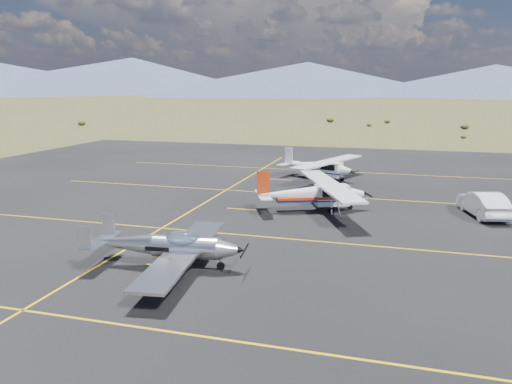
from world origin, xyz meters
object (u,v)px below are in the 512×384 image
at_px(aircraft_low_wing, 168,246).
at_px(aircraft_plain, 318,166).
at_px(aircraft_cessna, 313,193).
at_px(sedan, 484,204).

xyz_separation_m(aircraft_low_wing, aircraft_plain, (2.91, 23.30, 0.14)).
relative_size(aircraft_low_wing, aircraft_cessna, 0.93).
relative_size(aircraft_cessna, aircraft_plain, 1.05).
bearing_deg(aircraft_plain, sedan, -18.29).
relative_size(aircraft_low_wing, aircraft_plain, 0.97).
height_order(aircraft_cessna, sedan, aircraft_cessna).
bearing_deg(sedan, aircraft_low_wing, 28.28).
height_order(aircraft_plain, sedan, aircraft_plain).
height_order(aircraft_cessna, aircraft_plain, aircraft_cessna).
bearing_deg(aircraft_cessna, sedan, -14.67).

